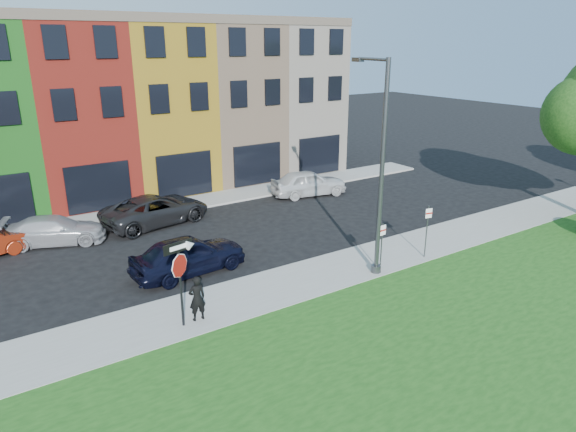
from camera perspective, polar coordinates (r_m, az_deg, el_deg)
ground at (r=18.76m, az=8.55°, el=-10.17°), size 120.00×120.00×0.00m
sidewalk_near at (r=21.93m, az=7.27°, el=-5.47°), size 40.00×3.00×0.12m
sidewalk_far at (r=29.63m, az=-15.71°, el=0.49°), size 40.00×2.40×0.12m
rowhouse_block at (r=34.56m, az=-18.95°, el=11.14°), size 30.00×10.12×10.00m
stop_sign at (r=16.73m, az=-11.97°, el=-5.55°), size 1.04×0.24×2.97m
man at (r=17.57m, az=-10.07°, el=-8.99°), size 0.61×0.43×1.60m
sedan_near at (r=21.30m, az=-11.01°, el=-4.25°), size 2.70×5.04×1.61m
parked_car_silver at (r=26.34m, az=-24.52°, el=-1.46°), size 4.73×5.73×1.32m
parked_car_dark at (r=27.41m, az=-14.47°, el=0.69°), size 4.53×6.46×1.54m
parked_car_white at (r=31.57m, az=2.30°, el=3.71°), size 3.73×5.40×1.59m
street_lamp at (r=20.10m, az=10.07°, el=5.06°), size 0.73×2.56×8.38m
parking_sign_a at (r=20.95m, az=10.39°, el=-2.78°), size 0.32×0.09×2.07m
parking_sign_b at (r=22.70m, az=15.22°, el=-1.04°), size 0.32×0.11×2.34m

